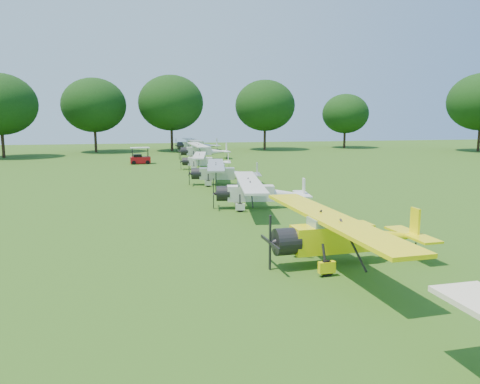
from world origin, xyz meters
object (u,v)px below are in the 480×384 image
Objects in this scene: aircraft_7 at (196,144)px; golf_cart at (140,158)px; aircraft_3 at (258,191)px; aircraft_4 at (222,172)px; aircraft_5 at (204,160)px; aircraft_2 at (344,233)px; aircraft_6 at (202,150)px.

golf_cart is (-9.11, -17.61, -0.65)m from aircraft_7.
aircraft_4 is (-0.55, 10.88, -0.00)m from aircraft_3.
aircraft_5 is (-0.07, 12.29, -0.12)m from aircraft_4.
aircraft_5 is 0.79× the size of aircraft_7.
aircraft_3 is 4.02× the size of golf_cart.
aircraft_2 is at bearing -78.94° from aircraft_5.
aircraft_6 is at bearing -96.23° from aircraft_7.
aircraft_4 is 0.87× the size of aircraft_7.
aircraft_3 is 31.68m from golf_cart.
golf_cart is (-8.52, 42.78, -0.60)m from aircraft_2.
aircraft_2 is 0.98× the size of aircraft_6.
aircraft_5 is (-0.61, 23.17, -0.12)m from aircraft_3.
aircraft_3 reaches higher than aircraft_5.
aircraft_2 is at bearing -94.47° from aircraft_7.
aircraft_2 is at bearing -79.03° from aircraft_3.
aircraft_4 is 37.46m from aircraft_7.
aircraft_3 is at bearing -79.56° from aircraft_5.
aircraft_5 is at bearing -98.25° from aircraft_7.
aircraft_5 is at bearing -49.96° from golf_cart.
aircraft_7 is (1.91, 25.13, 0.29)m from aircraft_5.
aircraft_2 is 1.10× the size of aircraft_4.
aircraft_2 is at bearing -78.40° from aircraft_4.
golf_cart is at bearing 142.70° from aircraft_5.
aircraft_3 is 0.90× the size of aircraft_6.
aircraft_2 is 1.22× the size of aircraft_5.
aircraft_3 is at bearing -95.44° from aircraft_7.
aircraft_6 reaches higher than aircraft_2.
golf_cart reaches higher than aircraft_5.
aircraft_6 is 0.97× the size of aircraft_7.
aircraft_4 is 25.01m from aircraft_6.
aircraft_5 is at bearing 99.18° from aircraft_3.
aircraft_7 reaches higher than aircraft_3.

